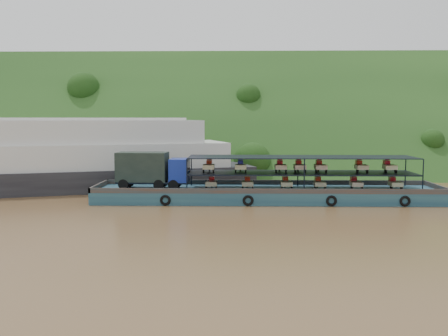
{
  "coord_description": "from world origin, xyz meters",
  "views": [
    {
      "loc": [
        -0.77,
        -49.48,
        8.4
      ],
      "look_at": [
        -2.0,
        3.0,
        3.2
      ],
      "focal_mm": 40.0,
      "sensor_mm": 36.0,
      "label": 1
    }
  ],
  "objects": [
    {
      "name": "hillside",
      "position": [
        0.0,
        36.0,
        0.0
      ],
      "size": [
        140.0,
        39.6,
        39.6
      ],
      "primitive_type": "cube",
      "rotation": [
        0.79,
        0.0,
        0.0
      ],
      "color": "#1A3914",
      "rests_on": "ground"
    },
    {
      "name": "ground",
      "position": [
        0.0,
        0.0,
        0.0
      ],
      "size": [
        160.0,
        160.0,
        0.0
      ],
      "primitive_type": "plane",
      "color": "brown",
      "rests_on": "ground"
    },
    {
      "name": "passenger_ferry",
      "position": [
        -19.81,
        9.68,
        3.69
      ],
      "size": [
        43.24,
        23.17,
        8.52
      ],
      "rotation": [
        0.0,
        0.0,
        0.32
      ],
      "color": "black",
      "rests_on": "ground"
    },
    {
      "name": "cargo_barge",
      "position": [
        1.07,
        1.51,
        1.25
      ],
      "size": [
        35.0,
        7.18,
        4.95
      ],
      "color": "#16374F",
      "rests_on": "ground"
    }
  ]
}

